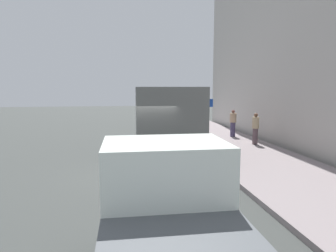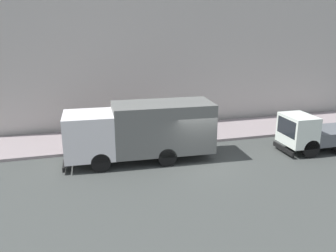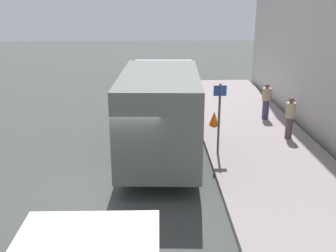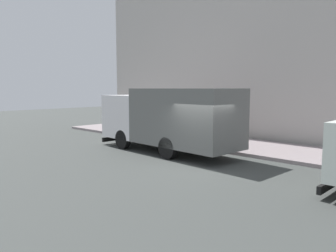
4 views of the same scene
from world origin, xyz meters
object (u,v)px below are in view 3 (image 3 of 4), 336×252
at_px(large_utility_truck, 161,106).
at_px(pedestrian_walking, 290,117).
at_px(street_sign_post, 219,113).
at_px(pedestrian_standing, 266,101).
at_px(traffic_cone_orange, 214,118).

distance_m(large_utility_truck, pedestrian_walking, 5.12).
height_order(large_utility_truck, street_sign_post, large_utility_truck).
distance_m(pedestrian_walking, pedestrian_standing, 2.60).
relative_size(large_utility_truck, traffic_cone_orange, 13.12).
bearing_deg(traffic_cone_orange, pedestrian_standing, 19.41).
height_order(traffic_cone_orange, street_sign_post, street_sign_post).
height_order(large_utility_truck, traffic_cone_orange, large_utility_truck).
xyz_separation_m(pedestrian_walking, traffic_cone_orange, (-2.67, 1.73, -0.55)).
xyz_separation_m(pedestrian_standing, traffic_cone_orange, (-2.45, -0.86, -0.53)).
height_order(pedestrian_standing, street_sign_post, street_sign_post).
xyz_separation_m(large_utility_truck, pedestrian_walking, (4.99, 0.88, -0.71)).
relative_size(large_utility_truck, street_sign_post, 3.22).
relative_size(pedestrian_walking, pedestrian_standing, 1.01).
height_order(pedestrian_walking, pedestrian_standing, pedestrian_walking).
relative_size(traffic_cone_orange, street_sign_post, 0.25).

